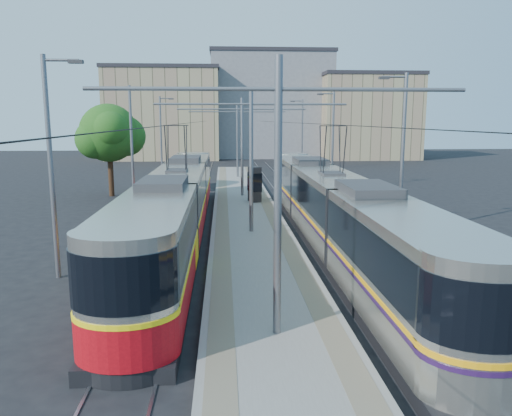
{
  "coord_description": "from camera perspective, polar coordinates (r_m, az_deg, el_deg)",
  "views": [
    {
      "loc": [
        -1.33,
        -16.2,
        5.79
      ],
      "look_at": [
        0.19,
        7.26,
        1.6
      ],
      "focal_mm": 35.0,
      "sensor_mm": 36.0,
      "label": 1
    }
  ],
  "objects": [
    {
      "name": "tree",
      "position": [
        39.43,
        -16.01,
        8.13
      ],
      "size": [
        4.78,
        4.42,
        6.95
      ],
      "color": "#382314",
      "rests_on": "ground"
    },
    {
      "name": "tactile_strip_right",
      "position": [
        33.76,
        1.07,
        0.76
      ],
      "size": [
        0.7,
        50.0,
        0.01
      ],
      "primitive_type": "cube",
      "color": "gray",
      "rests_on": "platform"
    },
    {
      "name": "building_right",
      "position": [
        77.21,
        12.54,
        10.18
      ],
      "size": [
        14.28,
        10.2,
        12.41
      ],
      "color": "#9A8F68",
      "rests_on": "ground"
    },
    {
      "name": "track_arrow",
      "position": [
        14.59,
        -12.69,
        -13.51
      ],
      "size": [
        1.2,
        5.0,
        0.01
      ],
      "primitive_type": "cube",
      "color": "silver",
      "rests_on": "ground"
    },
    {
      "name": "building_centre",
      "position": [
        80.56,
        1.55,
        11.65
      ],
      "size": [
        18.36,
        14.28,
        15.91
      ],
      "color": "gray",
      "rests_on": "ground"
    },
    {
      "name": "tram_left",
      "position": [
        24.72,
        -8.91,
        0.48
      ],
      "size": [
        2.43,
        28.47,
        5.5
      ],
      "color": "black",
      "rests_on": "ground"
    },
    {
      "name": "street_lamps",
      "position": [
        37.26,
        -1.66,
        7.63
      ],
      "size": [
        15.18,
        38.22,
        8.0
      ],
      "color": "slate",
      "rests_on": "ground"
    },
    {
      "name": "catenary",
      "position": [
        30.41,
        -1.2,
        7.72
      ],
      "size": [
        9.2,
        70.0,
        7.0
      ],
      "color": "slate",
      "rests_on": "platform"
    },
    {
      "name": "ground",
      "position": [
        17.25,
        0.96,
        -9.5
      ],
      "size": [
        160.0,
        160.0,
        0.0
      ],
      "primitive_type": "plane",
      "color": "black",
      "rests_on": "ground"
    },
    {
      "name": "platform",
      "position": [
        33.7,
        -1.38,
        0.47
      ],
      "size": [
        4.0,
        50.0,
        0.3
      ],
      "primitive_type": "cube",
      "color": "gray",
      "rests_on": "ground"
    },
    {
      "name": "tactile_strip_left",
      "position": [
        33.65,
        -3.85,
        0.7
      ],
      "size": [
        0.7,
        50.0,
        0.01
      ],
      "primitive_type": "cube",
      "color": "gray",
      "rests_on": "platform"
    },
    {
      "name": "tram_right",
      "position": [
        23.34,
        8.55,
        0.3
      ],
      "size": [
        2.43,
        29.12,
        5.5
      ],
      "color": "black",
      "rests_on": "ground"
    },
    {
      "name": "shelter",
      "position": [
        33.64,
        -0.17,
        2.84
      ],
      "size": [
        0.95,
        1.22,
        2.36
      ],
      "rotation": [
        0.0,
        0.0,
        0.32
      ],
      "color": "black",
      "rests_on": "platform"
    },
    {
      "name": "building_left",
      "position": [
        76.7,
        -10.37,
        10.56
      ],
      "size": [
        16.32,
        12.24,
        13.22
      ],
      "color": "#9A8F68",
      "rests_on": "ground"
    },
    {
      "name": "rails",
      "position": [
        33.72,
        -1.38,
        0.24
      ],
      "size": [
        8.71,
        70.0,
        0.03
      ],
      "color": "gray",
      "rests_on": "ground"
    }
  ]
}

